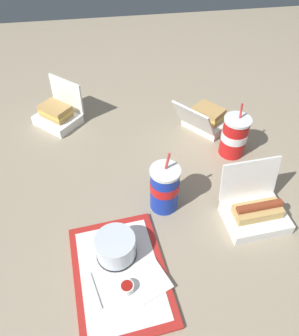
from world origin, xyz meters
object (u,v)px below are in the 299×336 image
(cake_container, at_px, (116,247))
(soda_cup_front, at_px, (234,136))
(soda_cup_right, at_px, (164,188))
(clamshell_hotdog_corner, at_px, (255,211))
(ketchup_cup, at_px, (127,287))
(clamshell_sandwich_left, at_px, (206,119))
(plastic_fork, at_px, (94,291))
(clamshell_sandwich_right, at_px, (58,114))
(food_tray, at_px, (120,274))

(cake_container, height_order, soda_cup_front, soda_cup_front)
(cake_container, relative_size, soda_cup_right, 0.51)
(clamshell_hotdog_corner, relative_size, soda_cup_front, 0.91)
(soda_cup_right, bearing_deg, soda_cup_front, -54.74)
(ketchup_cup, bearing_deg, clamshell_sandwich_left, -31.20)
(plastic_fork, relative_size, clamshell_hotdog_corner, 0.54)
(clamshell_sandwich_left, bearing_deg, clamshell_sandwich_right, 78.21)
(clamshell_hotdog_corner, bearing_deg, clamshell_sandwich_left, 2.73)
(ketchup_cup, relative_size, clamshell_sandwich_right, 0.17)
(cake_container, height_order, soda_cup_right, soda_cup_right)
(ketchup_cup, height_order, soda_cup_front, soda_cup_front)
(plastic_fork, bearing_deg, soda_cup_right, -56.65)
(clamshell_hotdog_corner, bearing_deg, plastic_fork, 108.32)
(soda_cup_front, distance_m, soda_cup_right, 0.38)
(clamshell_sandwich_left, xyz_separation_m, soda_cup_front, (-0.17, -0.06, 0.04))
(food_tray, bearing_deg, cake_container, 3.86)
(cake_container, relative_size, clamshell_sandwich_left, 0.43)
(clamshell_hotdog_corner, bearing_deg, cake_container, 98.64)
(soda_cup_front, bearing_deg, clamshell_sandwich_right, 66.09)
(food_tray, bearing_deg, ketchup_cup, -163.39)
(clamshell_sandwich_right, xyz_separation_m, soda_cup_front, (-0.30, -0.68, 0.04))
(plastic_fork, bearing_deg, clamshell_sandwich_right, -6.17)
(clamshell_sandwich_right, relative_size, clamshell_hotdog_corner, 1.13)
(food_tray, xyz_separation_m, plastic_fork, (-0.04, 0.07, 0.01))
(ketchup_cup, distance_m, soda_cup_right, 0.33)
(cake_container, relative_size, ketchup_cup, 2.98)
(food_tray, bearing_deg, soda_cup_front, -46.78)
(cake_container, bearing_deg, clamshell_sandwich_right, 15.61)
(clamshell_sandwich_left, relative_size, soda_cup_right, 1.20)
(clamshell_sandwich_right, distance_m, clamshell_sandwich_left, 0.64)
(cake_container, height_order, clamshell_sandwich_left, clamshell_sandwich_left)
(clamshell_sandwich_left, distance_m, soda_cup_front, 0.19)
(clamshell_sandwich_left, bearing_deg, ketchup_cup, 148.80)
(ketchup_cup, xyz_separation_m, clamshell_hotdog_corner, (0.18, -0.43, 0.02))
(plastic_fork, xyz_separation_m, clamshell_sandwich_right, (0.80, 0.12, 0.03))
(food_tray, bearing_deg, plastic_fork, 119.38)
(soda_cup_front, xyz_separation_m, soda_cup_right, (-0.22, 0.31, 0.01))
(clamshell_sandwich_right, bearing_deg, soda_cup_front, -113.91)
(plastic_fork, distance_m, clamshell_hotdog_corner, 0.55)
(cake_container, height_order, ketchup_cup, cake_container)
(food_tray, bearing_deg, soda_cup_right, -36.19)
(plastic_fork, xyz_separation_m, clamshell_sandwich_left, (0.67, -0.50, 0.03))
(clamshell_hotdog_corner, bearing_deg, food_tray, 106.30)
(clamshell_sandwich_right, distance_m, clamshell_hotdog_corner, 0.90)
(plastic_fork, height_order, clamshell_sandwich_right, clamshell_sandwich_right)
(cake_container, bearing_deg, soda_cup_front, -51.21)
(soda_cup_front, bearing_deg, clamshell_sandwich_left, 18.59)
(cake_container, bearing_deg, soda_cup_right, -45.68)
(soda_cup_right, bearing_deg, food_tray, 143.81)
(soda_cup_right, bearing_deg, clamshell_sandwich_left, -32.97)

